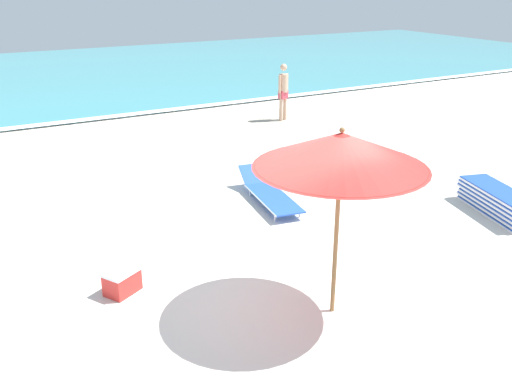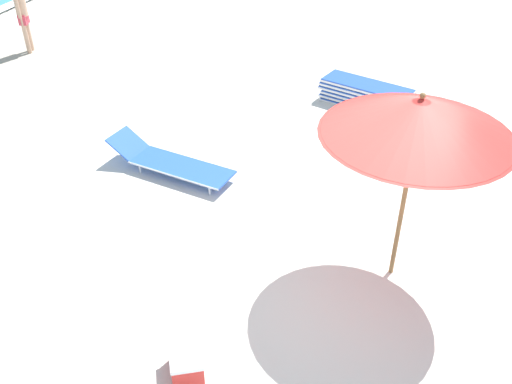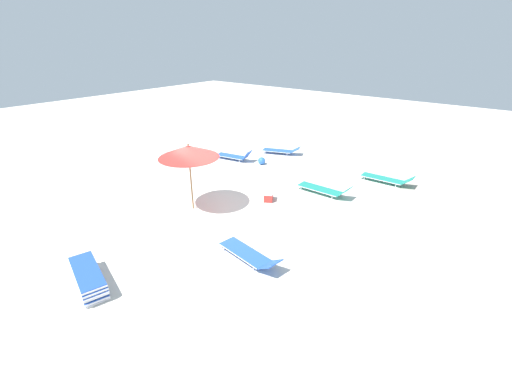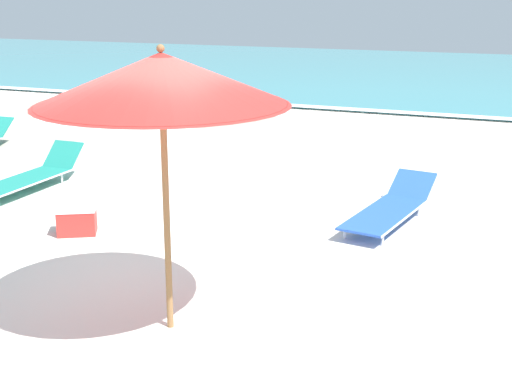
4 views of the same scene
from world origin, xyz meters
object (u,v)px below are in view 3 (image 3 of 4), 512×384
(sun_lounger_near_water_left, at_px, (235,156))
(cooler_box, at_px, (269,196))
(sun_lounger_under_umbrella, at_px, (387,179))
(sun_lounger_beside_umbrella, at_px, (324,189))
(sun_lounger_near_water_right, at_px, (249,254))
(lounger_stack, at_px, (88,278))
(beach_ball, at_px, (262,161))
(beach_umbrella, at_px, (189,152))
(sun_lounger_mid_beach_solo, at_px, (281,150))

(sun_lounger_near_water_left, height_order, cooler_box, sun_lounger_near_water_left)
(sun_lounger_under_umbrella, height_order, sun_lounger_beside_umbrella, sun_lounger_beside_umbrella)
(sun_lounger_beside_umbrella, xyz_separation_m, sun_lounger_near_water_right, (5.62, 0.51, -0.01))
(lounger_stack, distance_m, beach_ball, 10.68)
(sun_lounger_under_umbrella, distance_m, cooler_box, 5.75)
(sun_lounger_near_water_right, xyz_separation_m, beach_ball, (-6.91, -4.82, -0.01))
(beach_umbrella, distance_m, sun_lounger_near_water_left, 6.27)
(sun_lounger_mid_beach_solo, bearing_deg, lounger_stack, -10.82)
(lounger_stack, xyz_separation_m, beach_ball, (-10.45, -2.17, -0.05))
(sun_lounger_near_water_right, height_order, beach_ball, sun_lounger_near_water_right)
(lounger_stack, bearing_deg, beach_umbrella, -149.78)
(sun_lounger_under_umbrella, height_order, sun_lounger_near_water_left, sun_lounger_near_water_left)
(sun_lounger_near_water_left, distance_m, beach_ball, 1.64)
(beach_umbrella, bearing_deg, sun_lounger_under_umbrella, 145.02)
(sun_lounger_mid_beach_solo, bearing_deg, beach_ball, -15.93)
(sun_lounger_near_water_left, relative_size, sun_lounger_near_water_right, 0.92)
(beach_ball, relative_size, cooler_box, 0.64)
(sun_lounger_near_water_left, bearing_deg, cooler_box, 46.12)
(lounger_stack, xyz_separation_m, sun_lounger_mid_beach_solo, (-12.55, -2.37, -0.04))
(beach_umbrella, height_order, beach_ball, beach_umbrella)
(sun_lounger_mid_beach_solo, bearing_deg, sun_lounger_near_water_right, 7.64)
(beach_ball, bearing_deg, sun_lounger_under_umbrella, 104.53)
(sun_lounger_near_water_left, bearing_deg, sun_lounger_under_umbrella, 93.44)
(beach_umbrella, xyz_separation_m, sun_lounger_mid_beach_solo, (-7.73, -1.16, -2.10))
(sun_lounger_near_water_left, xyz_separation_m, beach_ball, (-0.32, 1.61, -0.03))
(sun_lounger_beside_umbrella, height_order, sun_lounger_near_water_right, sun_lounger_beside_umbrella)
(sun_lounger_under_umbrella, distance_m, sun_lounger_near_water_left, 7.82)
(beach_umbrella, xyz_separation_m, sun_lounger_near_water_right, (1.27, 3.86, -2.10))
(sun_lounger_under_umbrella, height_order, sun_lounger_mid_beach_solo, sun_lounger_under_umbrella)
(sun_lounger_beside_umbrella, bearing_deg, beach_ball, -106.17)
(beach_umbrella, distance_m, lounger_stack, 5.37)
(lounger_stack, distance_m, sun_lounger_near_water_left, 10.82)
(sun_lounger_beside_umbrella, distance_m, beach_ball, 4.50)
(lounger_stack, relative_size, sun_lounger_mid_beach_solo, 0.92)
(sun_lounger_under_umbrella, bearing_deg, beach_ball, -76.83)
(lounger_stack, bearing_deg, sun_lounger_beside_umbrella, -177.08)
(beach_umbrella, bearing_deg, sun_lounger_beside_umbrella, 142.37)
(sun_lounger_near_water_left, distance_m, sun_lounger_near_water_right, 9.21)
(beach_umbrella, distance_m, beach_ball, 6.10)
(lounger_stack, xyz_separation_m, sun_lounger_beside_umbrella, (-9.17, 2.15, -0.04))
(sun_lounger_near_water_right, relative_size, beach_ball, 5.91)
(sun_lounger_under_umbrella, relative_size, sun_lounger_mid_beach_solo, 1.05)
(sun_lounger_near_water_left, bearing_deg, beach_ball, 90.79)
(lounger_stack, bearing_deg, sun_lounger_under_umbrella, 178.44)
(sun_lounger_beside_umbrella, height_order, beach_ball, sun_lounger_beside_umbrella)
(cooler_box, bearing_deg, sun_lounger_beside_umbrella, -66.15)
(sun_lounger_beside_umbrella, relative_size, cooler_box, 3.80)
(sun_lounger_under_umbrella, xyz_separation_m, sun_lounger_beside_umbrella, (2.84, -1.68, 0.00))
(beach_ball, bearing_deg, cooler_box, 41.06)
(sun_lounger_near_water_right, bearing_deg, beach_ball, -136.21)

